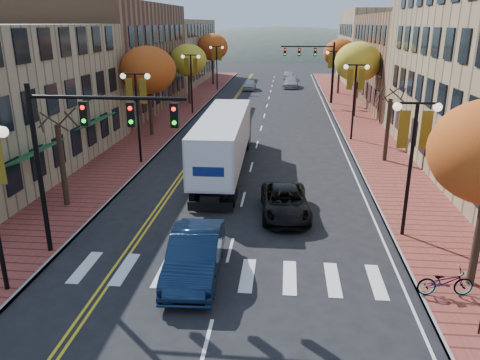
% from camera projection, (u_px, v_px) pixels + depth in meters
% --- Properties ---
extents(ground, '(200.00, 200.00, 0.00)m').
position_uv_depth(ground, '(216.00, 304.00, 15.95)').
color(ground, black).
rests_on(ground, ground).
extents(sidewalk_left, '(4.00, 85.00, 0.15)m').
position_uv_depth(sidewalk_left, '(175.00, 116.00, 47.40)').
color(sidewalk_left, brown).
rests_on(sidewalk_left, ground).
extents(sidewalk_right, '(4.00, 85.00, 0.15)m').
position_uv_depth(sidewalk_right, '(355.00, 120.00, 45.74)').
color(sidewalk_right, brown).
rests_on(sidewalk_right, ground).
extents(building_left_mid, '(12.00, 24.00, 11.00)m').
position_uv_depth(building_left_mid, '(107.00, 58.00, 49.70)').
color(building_left_mid, brown).
rests_on(building_left_mid, ground).
extents(building_left_far, '(12.00, 26.00, 9.50)m').
position_uv_depth(building_left_far, '(165.00, 51.00, 73.51)').
color(building_left_far, '#9E8966').
rests_on(building_left_far, ground).
extents(building_right_mid, '(15.00, 24.00, 10.00)m').
position_uv_depth(building_right_mid, '(434.00, 61.00, 52.24)').
color(building_right_mid, brown).
rests_on(building_right_mid, ground).
extents(building_right_far, '(15.00, 20.00, 11.00)m').
position_uv_depth(building_right_far, '(393.00, 47.00, 72.82)').
color(building_right_far, '#9E8966').
rests_on(building_right_far, ground).
extents(tree_left_a, '(0.28, 0.28, 4.20)m').
position_uv_depth(tree_left_a, '(62.00, 166.00, 23.60)').
color(tree_left_a, '#382619').
rests_on(tree_left_a, sidewalk_left).
extents(tree_left_b, '(4.48, 4.48, 7.21)m').
position_uv_depth(tree_left_b, '(148.00, 70.00, 37.66)').
color(tree_left_b, '#382619').
rests_on(tree_left_b, sidewalk_left).
extents(tree_left_c, '(4.16, 4.16, 6.69)m').
position_uv_depth(tree_left_c, '(188.00, 60.00, 52.87)').
color(tree_left_c, '#382619').
rests_on(tree_left_c, sidewalk_left).
extents(tree_left_d, '(4.61, 4.61, 7.42)m').
position_uv_depth(tree_left_d, '(212.00, 47.00, 69.67)').
color(tree_left_d, '#382619').
rests_on(tree_left_d, sidewalk_left).
extents(tree_right_b, '(0.28, 0.28, 4.20)m').
position_uv_depth(tree_right_b, '(387.00, 130.00, 31.37)').
color(tree_right_b, '#382619').
rests_on(tree_right_b, sidewalk_right).
extents(tree_right_c, '(4.48, 4.48, 7.21)m').
position_uv_depth(tree_right_c, '(358.00, 62.00, 45.43)').
color(tree_right_c, '#382619').
rests_on(tree_right_c, sidewalk_right).
extents(tree_right_d, '(4.35, 4.35, 7.00)m').
position_uv_depth(tree_right_d, '(340.00, 53.00, 60.56)').
color(tree_right_d, '#382619').
rests_on(tree_right_d, sidewalk_right).
extents(lamp_left_b, '(1.96, 0.36, 6.05)m').
position_uv_depth(lamp_left_b, '(137.00, 101.00, 30.35)').
color(lamp_left_b, black).
rests_on(lamp_left_b, ground).
extents(lamp_left_c, '(1.96, 0.36, 6.05)m').
position_uv_depth(lamp_left_c, '(191.00, 72.00, 47.32)').
color(lamp_left_c, black).
rests_on(lamp_left_c, ground).
extents(lamp_left_d, '(1.96, 0.36, 6.05)m').
position_uv_depth(lamp_left_d, '(217.00, 59.00, 64.29)').
color(lamp_left_d, black).
rests_on(lamp_left_d, ground).
extents(lamp_right_a, '(1.96, 0.36, 6.05)m').
position_uv_depth(lamp_right_a, '(413.00, 144.00, 19.54)').
color(lamp_right_a, black).
rests_on(lamp_right_a, ground).
extents(lamp_right_b, '(1.96, 0.36, 6.05)m').
position_uv_depth(lamp_right_b, '(355.00, 87.00, 36.51)').
color(lamp_right_b, black).
rests_on(lamp_right_b, ground).
extents(lamp_right_c, '(1.96, 0.36, 6.05)m').
position_uv_depth(lamp_right_c, '(334.00, 67.00, 53.48)').
color(lamp_right_c, black).
rests_on(lamp_right_c, ground).
extents(traffic_mast_near, '(6.10, 0.35, 7.00)m').
position_uv_depth(traffic_mast_near, '(83.00, 139.00, 17.70)').
color(traffic_mast_near, black).
rests_on(traffic_mast_near, ground).
extents(traffic_mast_far, '(6.10, 0.34, 7.00)m').
position_uv_depth(traffic_mast_far, '(316.00, 61.00, 53.46)').
color(traffic_mast_far, black).
rests_on(traffic_mast_far, ground).
extents(semi_truck, '(2.71, 15.34, 3.82)m').
position_uv_depth(semi_truck, '(225.00, 137.00, 29.59)').
color(semi_truck, black).
rests_on(semi_truck, ground).
extents(navy_sedan, '(2.06, 5.31, 1.72)m').
position_uv_depth(navy_sedan, '(195.00, 255.00, 17.49)').
color(navy_sedan, '#0C1B33').
rests_on(navy_sedan, ground).
extents(black_suv, '(2.66, 5.14, 1.38)m').
position_uv_depth(black_suv, '(285.00, 202.00, 23.06)').
color(black_suv, black).
rests_on(black_suv, ground).
extents(car_far_white, '(1.76, 4.22, 1.43)m').
position_uv_depth(car_far_white, '(249.00, 85.00, 66.19)').
color(car_far_white, silver).
rests_on(car_far_white, ground).
extents(car_far_silver, '(2.38, 5.26, 1.50)m').
position_uv_depth(car_far_silver, '(291.00, 82.00, 68.46)').
color(car_far_silver, '#A6A7AE').
rests_on(car_far_silver, ground).
extents(car_far_oncoming, '(1.88, 4.11, 1.31)m').
position_uv_depth(car_far_oncoming, '(289.00, 76.00, 77.72)').
color(car_far_oncoming, '#B4B4BC').
rests_on(car_far_oncoming, ground).
extents(bicycle, '(1.98, 0.85, 1.01)m').
position_uv_depth(bicycle, '(445.00, 282.00, 16.07)').
color(bicycle, gray).
rests_on(bicycle, sidewalk_right).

